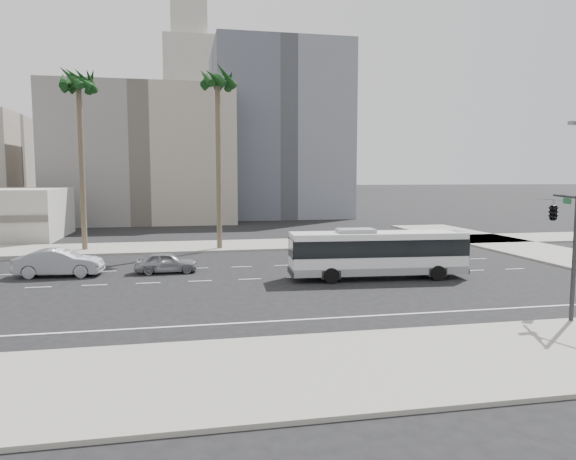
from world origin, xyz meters
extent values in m
plane|color=black|center=(0.00, 0.00, 0.00)|extent=(700.00, 700.00, 0.00)
cube|color=gray|center=(0.00, 15.50, 0.07)|extent=(120.00, 7.00, 0.15)
cube|color=gray|center=(0.00, -15.50, 0.07)|extent=(120.00, 7.00, 0.15)
cube|color=gray|center=(-12.00, 45.00, 9.00)|extent=(24.00, 18.00, 18.00)
cube|color=slate|center=(8.00, 52.00, 13.00)|extent=(20.00, 20.00, 26.00)
cube|color=beige|center=(-2.00, 250.00, 22.00)|extent=(42.00, 42.00, 44.00)
cube|color=beige|center=(-2.00, 250.00, 60.00)|extent=(26.00, 26.00, 32.00)
cube|color=beige|center=(-2.00, 250.00, 92.00)|extent=(18.00, 18.00, 32.00)
cube|color=slate|center=(45.00, 230.00, 35.00)|extent=(26.00, 26.00, 70.00)
cube|color=slate|center=(70.00, 260.00, 30.00)|extent=(22.00, 22.00, 60.00)
cube|color=silver|center=(4.70, -1.24, 1.65)|extent=(10.79, 3.07, 2.39)
cube|color=black|center=(4.70, -1.24, 1.97)|extent=(10.85, 3.14, 1.01)
cube|color=gray|center=(4.70, -1.24, 0.60)|extent=(10.81, 3.11, 0.46)
cube|color=gray|center=(3.32, -1.24, 2.94)|extent=(2.30, 1.62, 0.28)
cube|color=#262628|center=(9.75, -1.24, 2.71)|extent=(0.66, 1.69, 0.28)
cylinder|color=black|center=(8.10, -2.42, 0.46)|extent=(0.92, 0.28, 0.92)
cylinder|color=black|center=(8.10, -0.06, 0.46)|extent=(0.92, 0.28, 0.92)
cylinder|color=black|center=(1.58, -2.42, 0.46)|extent=(0.92, 0.28, 0.92)
cylinder|color=black|center=(1.58, -0.06, 0.46)|extent=(0.92, 0.28, 0.92)
imported|color=gray|center=(-8.05, 3.28, 0.68)|extent=(1.67, 4.03, 1.36)
imported|color=gray|center=(-14.57, 3.38, 0.86)|extent=(2.20, 5.32, 1.71)
cube|color=slate|center=(11.81, -8.75, 8.80)|extent=(0.74, 0.34, 0.17)
cylinder|color=#262628|center=(9.11, -12.36, 2.73)|extent=(0.16, 0.16, 5.46)
cylinder|color=#262628|center=(9.63, -11.00, 5.36)|extent=(1.13, 2.76, 0.11)
imported|color=#262628|center=(10.15, -9.64, 4.73)|extent=(2.51, 1.38, 1.00)
cube|color=#19592D|center=(9.54, -11.24, 5.16)|extent=(0.33, 0.78, 0.23)
cylinder|color=brown|center=(-3.90, 13.42, 6.99)|extent=(0.38, 0.38, 13.97)
cylinder|color=brown|center=(-15.03, 14.85, 6.81)|extent=(0.43, 0.43, 13.62)
camera|label=1|loc=(-6.93, -31.32, 6.23)|focal=32.80mm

